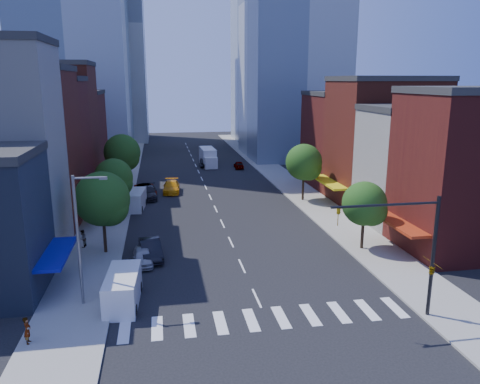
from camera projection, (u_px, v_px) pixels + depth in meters
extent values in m
plane|color=black|center=(257.00, 298.00, 33.28)|extent=(220.00, 220.00, 0.00)
cube|color=gray|center=(119.00, 184.00, 69.49)|extent=(5.00, 120.00, 0.15)
cube|color=gray|center=(282.00, 178.00, 73.67)|extent=(5.00, 120.00, 0.15)
cube|color=silver|center=(266.00, 319.00, 30.40)|extent=(19.00, 3.00, 0.01)
cube|color=#5A2015|center=(14.00, 152.00, 47.55)|extent=(12.00, 9.00, 16.00)
cube|color=#581816|center=(35.00, 146.00, 55.81)|extent=(12.00, 8.00, 15.00)
cube|color=#5A2015|center=(50.00, 130.00, 63.72)|extent=(12.00, 9.00, 17.00)
cube|color=#581816|center=(64.00, 137.00, 73.28)|extent=(12.00, 10.00, 13.00)
cube|color=#581816|center=(474.00, 174.00, 41.38)|extent=(12.00, 9.00, 14.00)
cube|color=beige|center=(421.00, 168.00, 49.75)|extent=(12.00, 8.00, 12.00)
cube|color=#5A2015|center=(383.00, 143.00, 58.02)|extent=(12.00, 10.00, 15.00)
cube|color=#581816|center=(350.00, 141.00, 67.84)|extent=(12.00, 10.00, 13.00)
cube|color=#9EA5AD|center=(294.00, 0.00, 89.01)|extent=(18.00, 20.00, 60.00)
cube|color=#9EA5AD|center=(106.00, 26.00, 114.75)|extent=(18.00, 18.00, 56.00)
cylinder|color=black|center=(433.00, 257.00, 29.75)|extent=(0.24, 0.24, 8.00)
cylinder|color=black|center=(386.00, 205.00, 28.33)|extent=(7.00, 0.16, 0.16)
imported|color=gold|center=(338.00, 217.00, 27.97)|extent=(0.22, 0.18, 1.10)
imported|color=gold|center=(432.00, 269.00, 29.94)|extent=(0.48, 2.24, 0.90)
cylinder|color=slate|center=(78.00, 241.00, 31.15)|extent=(0.20, 0.20, 9.00)
cylinder|color=slate|center=(89.00, 178.00, 30.31)|extent=(2.00, 0.14, 0.14)
cube|color=slate|center=(103.00, 178.00, 30.47)|extent=(0.50, 0.25, 0.18)
cylinder|color=black|center=(104.00, 231.00, 41.41)|extent=(0.28, 0.28, 3.92)
sphere|color=#214714|center=(102.00, 199.00, 40.72)|extent=(4.80, 4.80, 4.80)
sphere|color=#214714|center=(109.00, 207.00, 40.70)|extent=(3.36, 3.36, 3.36)
cylinder|color=black|center=(115.00, 201.00, 51.98)|extent=(0.28, 0.28, 3.64)
sphere|color=#214714|center=(114.00, 177.00, 51.34)|extent=(4.20, 4.20, 4.20)
sphere|color=#214714|center=(119.00, 184.00, 51.30)|extent=(2.94, 2.94, 2.94)
cylinder|color=black|center=(123.00, 175.00, 65.32)|extent=(0.28, 0.28, 4.20)
sphere|color=#214714|center=(122.00, 152.00, 64.59)|extent=(5.00, 5.00, 5.00)
sphere|color=#214714|center=(127.00, 158.00, 64.58)|extent=(3.50, 3.50, 3.50)
cylinder|color=black|center=(363.00, 230.00, 42.43)|extent=(0.28, 0.28, 3.36)
sphere|color=#214714|center=(364.00, 204.00, 41.85)|extent=(4.00, 4.00, 4.00)
sphere|color=#214714|center=(372.00, 211.00, 41.80)|extent=(2.80, 2.80, 2.80)
cylinder|color=black|center=(303.00, 185.00, 59.61)|extent=(0.28, 0.28, 3.92)
sphere|color=#214714|center=(304.00, 162.00, 58.93)|extent=(4.60, 4.60, 4.60)
sphere|color=#214714|center=(309.00, 168.00, 58.90)|extent=(3.22, 3.22, 3.22)
imported|color=#A9A9AD|center=(143.00, 256.00, 39.29)|extent=(1.83, 4.09, 1.37)
imported|color=black|center=(151.00, 249.00, 40.63)|extent=(2.30, 5.08, 1.62)
imported|color=#999999|center=(145.00, 191.00, 62.00)|extent=(3.32, 6.14, 1.64)
imported|color=black|center=(148.00, 192.00, 61.16)|extent=(2.35, 5.51, 1.58)
cube|color=silver|center=(123.00, 289.00, 32.21)|extent=(2.41, 5.38, 2.21)
cube|color=black|center=(119.00, 298.00, 30.20)|extent=(2.01, 1.16, 0.95)
cylinder|color=black|center=(105.00, 312.00, 30.54)|extent=(0.31, 0.81, 0.80)
cylinder|color=black|center=(135.00, 310.00, 30.75)|extent=(0.31, 0.81, 0.80)
cylinder|color=black|center=(113.00, 288.00, 34.00)|extent=(0.31, 0.81, 0.80)
cylinder|color=black|center=(140.00, 287.00, 34.22)|extent=(0.31, 0.81, 0.80)
cube|color=silver|center=(135.00, 200.00, 56.24)|extent=(2.58, 5.31, 2.15)
cube|color=black|center=(133.00, 202.00, 54.28)|extent=(1.99, 1.22, 0.92)
cylinder|color=black|center=(125.00, 210.00, 54.66)|extent=(0.34, 0.80, 0.78)
cylinder|color=black|center=(141.00, 209.00, 54.78)|extent=(0.34, 0.80, 0.78)
cylinder|color=black|center=(130.00, 202.00, 58.04)|extent=(0.34, 0.80, 0.78)
cylinder|color=black|center=(145.00, 202.00, 58.16)|extent=(0.34, 0.80, 0.78)
imported|color=orange|center=(171.00, 187.00, 64.44)|extent=(2.51, 5.53, 1.57)
imported|color=black|center=(204.00, 162.00, 83.92)|extent=(1.78, 4.60, 1.49)
imported|color=#999999|center=(239.00, 165.00, 81.95)|extent=(1.68, 3.84, 1.29)
cube|color=silver|center=(208.00, 157.00, 84.73)|extent=(2.61, 6.49, 3.15)
cube|color=silver|center=(211.00, 163.00, 81.29)|extent=(2.23, 1.86, 1.97)
cylinder|color=black|center=(204.00, 166.00, 81.96)|extent=(0.33, 0.90, 0.89)
cylinder|color=black|center=(216.00, 166.00, 82.41)|extent=(0.33, 0.90, 0.89)
cylinder|color=black|center=(201.00, 162.00, 86.18)|extent=(0.33, 0.90, 0.89)
cylinder|color=black|center=(212.00, 161.00, 86.62)|extent=(0.33, 0.90, 0.89)
imported|color=#999999|center=(27.00, 330.00, 27.15)|extent=(0.43, 0.62, 1.64)
imported|color=#999999|center=(83.00, 239.00, 42.83)|extent=(0.75, 0.89, 1.64)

